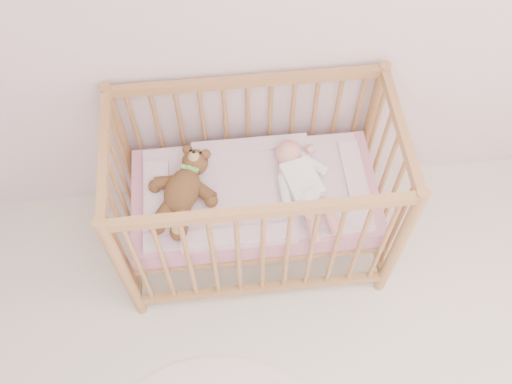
{
  "coord_description": "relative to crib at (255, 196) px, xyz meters",
  "views": [
    {
      "loc": [
        -0.36,
        0.14,
        2.96
      ],
      "look_at": [
        -0.21,
        1.55,
        0.62
      ],
      "focal_mm": 40.0,
      "sensor_mm": 36.0,
      "label": 1
    }
  ],
  "objects": [
    {
      "name": "wall_back",
      "position": [
        0.21,
        0.4,
        0.85
      ],
      "size": [
        4.0,
        0.02,
        2.7
      ],
      "primitive_type": "cube",
      "color": "silver",
      "rests_on": "floor"
    },
    {
      "name": "crib",
      "position": [
        0.0,
        0.0,
        0.0
      ],
      "size": [
        1.36,
        0.76,
        1.0
      ],
      "primitive_type": null,
      "color": "tan",
      "rests_on": "floor"
    },
    {
      "name": "teddy_bear",
      "position": [
        -0.35,
        -0.02,
        0.15
      ],
      "size": [
        0.54,
        0.62,
        0.14
      ],
      "primitive_type": null,
      "rotation": [
        0.0,
        0.0,
        -0.39
      ],
      "color": "brown",
      "rests_on": "blanket"
    },
    {
      "name": "blanket",
      "position": [
        0.0,
        0.0,
        0.06
      ],
      "size": [
        1.1,
        0.58,
        0.06
      ],
      "primitive_type": null,
      "color": "pink",
      "rests_on": "mattress"
    },
    {
      "name": "mattress",
      "position": [
        0.0,
        0.0,
        -0.01
      ],
      "size": [
        1.22,
        0.62,
        0.13
      ],
      "primitive_type": "cube",
      "color": "pink",
      "rests_on": "crib"
    },
    {
      "name": "baby",
      "position": [
        0.23,
        -0.02,
        0.14
      ],
      "size": [
        0.42,
        0.64,
        0.14
      ],
      "primitive_type": null,
      "rotation": [
        0.0,
        0.0,
        0.25
      ],
      "color": "white",
      "rests_on": "blanket"
    }
  ]
}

